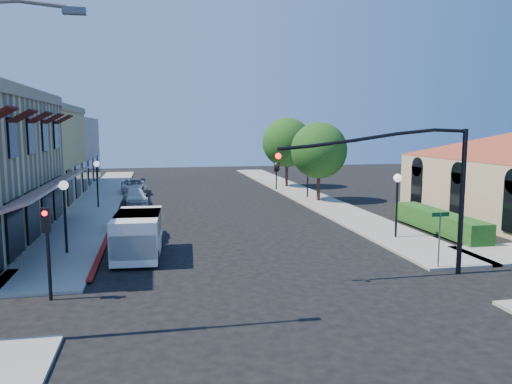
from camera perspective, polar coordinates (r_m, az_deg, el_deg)
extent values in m
plane|color=black|center=(18.15, 2.88, -12.09)|extent=(120.00, 120.00, 0.00)
cube|color=gray|center=(44.20, -17.23, -0.72)|extent=(3.50, 50.00, 0.12)
cube|color=gray|center=(45.87, 5.07, -0.12)|extent=(3.50, 50.00, 0.12)
cube|color=maroon|center=(25.43, -17.20, -6.70)|extent=(0.25, 10.00, 0.06)
cube|color=tan|center=(28.34, -24.91, 10.26)|extent=(0.50, 18.20, 0.60)
cube|color=#561416|center=(28.23, -22.32, 0.74)|extent=(1.75, 17.00, 0.67)
cube|color=#41100D|center=(21.33, -27.20, 7.93)|extent=(1.02, 1.50, 0.60)
cube|color=#41100D|center=(24.62, -25.08, 7.87)|extent=(1.02, 1.50, 0.60)
cube|color=#41100D|center=(27.94, -23.46, 7.82)|extent=(1.02, 1.50, 0.60)
cube|color=#41100D|center=(31.28, -22.18, 7.78)|extent=(1.02, 1.50, 0.60)
cube|color=#41100D|center=(34.63, -21.15, 7.74)|extent=(1.02, 1.50, 0.60)
cube|color=black|center=(24.66, -25.85, -3.75)|extent=(0.12, 2.60, 2.60)
cube|color=black|center=(27.91, -24.15, -2.43)|extent=(0.12, 2.60, 2.60)
cube|color=black|center=(31.20, -22.81, -1.38)|extent=(0.12, 2.60, 2.60)
cube|color=black|center=(34.51, -21.73, -0.53)|extent=(0.12, 2.60, 2.60)
cube|color=#E2B765|center=(44.07, -26.33, 3.71)|extent=(10.00, 12.00, 7.60)
cube|color=tan|center=(55.76, -23.21, 4.19)|extent=(10.00, 12.00, 7.00)
cube|color=black|center=(30.03, 27.26, -1.56)|extent=(0.12, 1.40, 2.80)
cube|color=black|center=(34.02, 22.00, -0.31)|extent=(0.12, 1.40, 2.80)
cube|color=black|center=(38.25, 17.88, 0.67)|extent=(0.12, 1.40, 2.80)
cube|color=#1E4814|center=(30.76, 20.12, -4.40)|extent=(1.40, 8.00, 1.10)
cylinder|color=#321D14|center=(41.03, 7.14, 0.35)|extent=(0.28, 0.28, 2.10)
sphere|color=#1E4814|center=(40.77, 7.22, 4.75)|extent=(4.56, 4.56, 4.56)
cylinder|color=#321D14|center=(50.54, 3.52, 1.82)|extent=(0.28, 0.28, 2.27)
sphere|color=#1E4814|center=(50.32, 3.55, 5.69)|extent=(4.94, 4.94, 4.94)
cylinder|color=black|center=(22.07, 22.46, -1.11)|extent=(0.20, 0.20, 6.00)
cylinder|color=black|center=(19.93, 13.45, 5.90)|extent=(7.80, 0.14, 0.14)
imported|color=black|center=(18.66, 2.43, 3.24)|extent=(0.20, 0.16, 1.00)
sphere|color=#FF0C0C|center=(18.47, 2.57, 4.13)|extent=(0.22, 0.22, 0.22)
cylinder|color=black|center=(18.99, -22.61, -7.05)|extent=(0.12, 0.12, 3.00)
cube|color=black|center=(18.56, -22.91, -2.97)|extent=(0.28, 0.22, 0.85)
sphere|color=#FF0C0C|center=(18.40, -23.02, -2.27)|extent=(0.18, 0.18, 0.18)
cylinder|color=#595B5E|center=(15.36, -26.72, 18.65)|extent=(3.00, 0.12, 0.12)
cube|color=#595B5E|center=(15.02, -20.07, 18.86)|extent=(0.60, 0.25, 0.18)
cylinder|color=#595B5E|center=(22.68, 20.20, -5.28)|extent=(0.06, 0.06, 2.50)
cube|color=#0C591E|center=(22.46, 20.34, -2.42)|extent=(0.80, 0.04, 0.18)
cylinder|color=black|center=(25.31, -20.95, -3.22)|extent=(0.12, 0.12, 3.20)
sphere|color=white|center=(25.06, -21.14, 0.72)|extent=(0.44, 0.44, 0.44)
cylinder|color=black|center=(39.05, -17.66, 0.51)|extent=(0.12, 0.12, 3.20)
sphere|color=white|center=(38.88, -17.76, 3.07)|extent=(0.44, 0.44, 0.44)
cylinder|color=black|center=(28.05, 15.76, -2.01)|extent=(0.12, 0.12, 3.20)
sphere|color=white|center=(27.83, 15.89, 1.55)|extent=(0.44, 0.44, 0.44)
cylinder|color=black|center=(42.77, 5.92, 1.40)|extent=(0.12, 0.12, 3.20)
sphere|color=white|center=(42.62, 5.95, 3.74)|extent=(0.44, 0.44, 0.44)
cube|color=silver|center=(23.95, -13.34, -4.70)|extent=(2.31, 4.79, 1.91)
cube|color=silver|center=(22.01, -13.82, -6.06)|extent=(2.00, 0.76, 1.06)
cube|color=black|center=(22.26, -13.77, -4.51)|extent=(1.81, 0.22, 0.95)
cube|color=black|center=(24.16, -13.31, -3.43)|extent=(2.21, 2.88, 0.95)
cylinder|color=black|center=(22.69, -15.95, -7.44)|extent=(0.31, 0.72, 0.70)
cylinder|color=black|center=(25.75, -14.97, -5.64)|extent=(0.31, 0.72, 0.70)
cylinder|color=black|center=(22.51, -11.36, -7.42)|extent=(0.31, 0.72, 0.70)
cylinder|color=black|center=(25.59, -10.94, -5.61)|extent=(0.31, 0.72, 0.70)
imported|color=black|center=(28.06, -12.39, -3.93)|extent=(1.56, 3.69, 1.25)
imported|color=#999B9D|center=(30.13, -14.94, -3.41)|extent=(1.12, 3.20, 1.05)
imported|color=silver|center=(40.84, -13.61, -0.48)|extent=(2.13, 4.23, 1.18)
imported|color=#AEB0B3|center=(47.12, -13.80, 0.64)|extent=(2.56, 4.96, 1.34)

